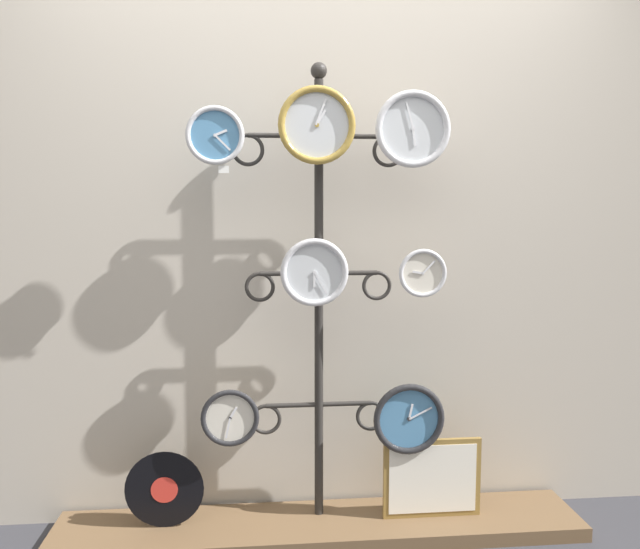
{
  "coord_description": "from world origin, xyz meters",
  "views": [
    {
      "loc": [
        -0.24,
        -2.13,
        1.36
      ],
      "look_at": [
        0.0,
        0.36,
        1.09
      ],
      "focal_mm": 35.0,
      "sensor_mm": 36.0,
      "label": 1
    }
  ],
  "objects_px": {
    "clock_top_left": "(215,135)",
    "clock_top_right": "(413,129)",
    "clock_bottom_right": "(409,419)",
    "clock_middle_right": "(422,273)",
    "display_stand": "(319,359)",
    "vinyl_record": "(164,490)",
    "clock_bottom_left": "(230,418)",
    "picture_frame": "(432,478)",
    "clock_top_center": "(317,125)",
    "clock_middle_center": "(314,272)"
  },
  "relations": [
    {
      "from": "clock_middle_center",
      "to": "clock_bottom_left",
      "type": "relative_size",
      "value": 1.17
    },
    {
      "from": "display_stand",
      "to": "vinyl_record",
      "type": "xyz_separation_m",
      "value": [
        -0.64,
        -0.06,
        -0.51
      ]
    },
    {
      "from": "clock_middle_right",
      "to": "display_stand",
      "type": "bearing_deg",
      "value": 167.33
    },
    {
      "from": "clock_top_left",
      "to": "clock_bottom_left",
      "type": "height_order",
      "value": "clock_top_left"
    },
    {
      "from": "clock_bottom_left",
      "to": "picture_frame",
      "type": "bearing_deg",
      "value": 1.81
    },
    {
      "from": "clock_top_center",
      "to": "vinyl_record",
      "type": "xyz_separation_m",
      "value": [
        -0.62,
        0.03,
        -1.46
      ]
    },
    {
      "from": "clock_top_right",
      "to": "vinyl_record",
      "type": "height_order",
      "value": "clock_top_right"
    },
    {
      "from": "clock_top_left",
      "to": "clock_top_right",
      "type": "distance_m",
      "value": 0.77
    },
    {
      "from": "clock_top_center",
      "to": "clock_middle_right",
      "type": "distance_m",
      "value": 0.72
    },
    {
      "from": "clock_middle_center",
      "to": "clock_bottom_right",
      "type": "height_order",
      "value": "clock_middle_center"
    },
    {
      "from": "clock_top_right",
      "to": "clock_top_center",
      "type": "bearing_deg",
      "value": 179.98
    },
    {
      "from": "clock_middle_right",
      "to": "picture_frame",
      "type": "height_order",
      "value": "clock_middle_right"
    },
    {
      "from": "clock_top_left",
      "to": "clock_middle_right",
      "type": "bearing_deg",
      "value": -0.08
    },
    {
      "from": "clock_top_right",
      "to": "clock_middle_right",
      "type": "distance_m",
      "value": 0.57
    },
    {
      "from": "picture_frame",
      "to": "clock_top_left",
      "type": "bearing_deg",
      "value": -178.86
    },
    {
      "from": "clock_top_left",
      "to": "clock_middle_center",
      "type": "xyz_separation_m",
      "value": [
        0.38,
        0.01,
        -0.53
      ]
    },
    {
      "from": "clock_top_left",
      "to": "clock_top_right",
      "type": "xyz_separation_m",
      "value": [
        0.77,
        0.01,
        0.03
      ]
    },
    {
      "from": "vinyl_record",
      "to": "clock_top_left",
      "type": "bearing_deg",
      "value": -8.43
    },
    {
      "from": "clock_bottom_right",
      "to": "picture_frame",
      "type": "relative_size",
      "value": 0.72
    },
    {
      "from": "clock_top_right",
      "to": "clock_bottom_right",
      "type": "bearing_deg",
      "value": -56.04
    },
    {
      "from": "clock_top_center",
      "to": "clock_top_right",
      "type": "xyz_separation_m",
      "value": [
        0.38,
        -0.0,
        -0.01
      ]
    },
    {
      "from": "vinyl_record",
      "to": "display_stand",
      "type": "bearing_deg",
      "value": 5.1
    },
    {
      "from": "clock_bottom_left",
      "to": "clock_middle_center",
      "type": "bearing_deg",
      "value": 3.36
    },
    {
      "from": "clock_bottom_right",
      "to": "clock_middle_right",
      "type": "bearing_deg",
      "value": -8.0
    },
    {
      "from": "display_stand",
      "to": "clock_middle_center",
      "type": "height_order",
      "value": "display_stand"
    },
    {
      "from": "picture_frame",
      "to": "clock_bottom_left",
      "type": "bearing_deg",
      "value": -178.19
    },
    {
      "from": "clock_top_center",
      "to": "clock_top_right",
      "type": "height_order",
      "value": "clock_top_center"
    },
    {
      "from": "clock_middle_center",
      "to": "clock_middle_right",
      "type": "height_order",
      "value": "clock_middle_center"
    },
    {
      "from": "display_stand",
      "to": "vinyl_record",
      "type": "relative_size",
      "value": 6.08
    },
    {
      "from": "display_stand",
      "to": "clock_bottom_right",
      "type": "relative_size",
      "value": 6.48
    },
    {
      "from": "clock_top_center",
      "to": "clock_bottom_right",
      "type": "bearing_deg",
      "value": -0.34
    },
    {
      "from": "clock_top_right",
      "to": "vinyl_record",
      "type": "relative_size",
      "value": 0.95
    },
    {
      "from": "clock_middle_right",
      "to": "clock_bottom_left",
      "type": "bearing_deg",
      "value": -179.43
    },
    {
      "from": "clock_top_center",
      "to": "clock_bottom_right",
      "type": "xyz_separation_m",
      "value": [
        0.38,
        -0.0,
        -1.19
      ]
    },
    {
      "from": "clock_bottom_right",
      "to": "vinyl_record",
      "type": "distance_m",
      "value": 1.04
    },
    {
      "from": "clock_bottom_right",
      "to": "clock_bottom_left",
      "type": "bearing_deg",
      "value": -178.9
    },
    {
      "from": "clock_top_center",
      "to": "clock_bottom_left",
      "type": "relative_size",
      "value": 1.3
    },
    {
      "from": "clock_middle_center",
      "to": "picture_frame",
      "type": "xyz_separation_m",
      "value": [
        0.5,
        0.01,
        -0.88
      ]
    },
    {
      "from": "clock_top_left",
      "to": "vinyl_record",
      "type": "xyz_separation_m",
      "value": [
        -0.23,
        0.03,
        -1.42
      ]
    },
    {
      "from": "display_stand",
      "to": "picture_frame",
      "type": "height_order",
      "value": "display_stand"
    },
    {
      "from": "clock_middle_center",
      "to": "vinyl_record",
      "type": "height_order",
      "value": "clock_middle_center"
    },
    {
      "from": "clock_bottom_left",
      "to": "picture_frame",
      "type": "height_order",
      "value": "clock_bottom_left"
    },
    {
      "from": "clock_bottom_left",
      "to": "vinyl_record",
      "type": "height_order",
      "value": "clock_bottom_left"
    },
    {
      "from": "display_stand",
      "to": "clock_middle_right",
      "type": "relative_size",
      "value": 9.84
    },
    {
      "from": "display_stand",
      "to": "clock_middle_center",
      "type": "bearing_deg",
      "value": -107.64
    },
    {
      "from": "clock_middle_center",
      "to": "clock_bottom_left",
      "type": "bearing_deg",
      "value": -176.64
    },
    {
      "from": "vinyl_record",
      "to": "clock_top_right",
      "type": "bearing_deg",
      "value": -1.54
    },
    {
      "from": "clock_middle_center",
      "to": "clock_top_center",
      "type": "bearing_deg",
      "value": -20.3
    },
    {
      "from": "clock_top_left",
      "to": "clock_bottom_right",
      "type": "xyz_separation_m",
      "value": [
        0.77,
        0.01,
        -1.14
      ]
    },
    {
      "from": "vinyl_record",
      "to": "clock_top_center",
      "type": "bearing_deg",
      "value": -2.47
    }
  ]
}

